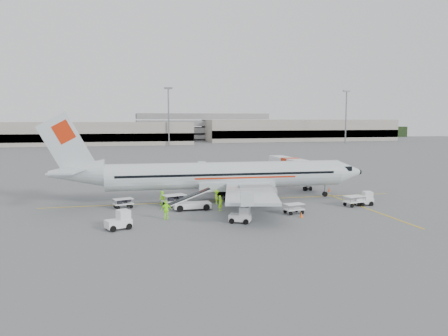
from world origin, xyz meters
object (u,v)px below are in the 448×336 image
Objects in this scene: belt_loader at (192,197)px; tug_mid at (240,215)px; tug_aft at (118,220)px; aircraft at (227,157)px; tug_fore at (364,198)px; jet_bridge at (290,171)px.

tug_mid is at bearing -64.17° from belt_loader.
tug_mid is 11.41m from tug_aft.
belt_loader is at bearing -134.15° from aircraft.
belt_loader is 7.98m from tug_mid.
aircraft is at bearing 163.54° from tug_fore.
jet_bridge is at bearing 39.88° from belt_loader.
tug_mid is at bearing -23.31° from tug_aft.
jet_bridge is at bearing 84.20° from tug_mid.
tug_aft is at bearing -142.30° from jet_bridge.
tug_fore is at bearing -6.16° from belt_loader.
tug_mid is (-16.28, -5.21, -0.01)m from tug_fore.
aircraft reaches higher than tug_aft.
aircraft is 17.21× the size of tug_aft.
jet_bridge is 7.60× the size of tug_fore.
tug_aft is at bearing -138.59° from belt_loader.
tug_aft is at bearing -161.27° from tug_fore.
tug_mid is (-13.87, -22.03, -1.28)m from jet_bridge.
tug_fore is (19.83, -1.90, -0.65)m from belt_loader.
tug_fore is 17.10m from tug_mid.
aircraft is 7.99m from belt_loader.
jet_bridge is 7.74× the size of tug_mid.
tug_mid is 0.91× the size of tug_aft.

